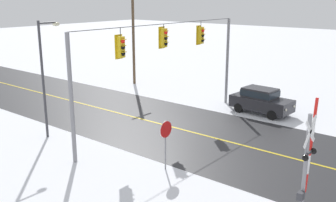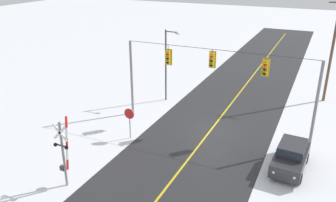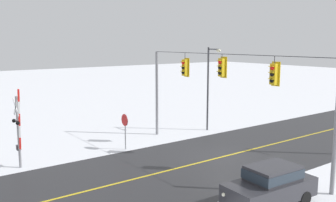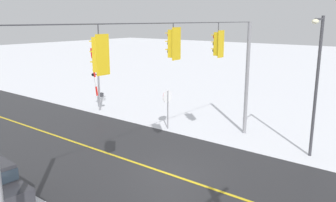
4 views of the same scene
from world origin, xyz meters
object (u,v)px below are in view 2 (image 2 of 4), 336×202
stop_sign (129,117)px  railroad_crossing (63,151)px  parked_car_charcoal (291,155)px  utility_pole (332,49)px  streetlamp_near (168,59)px

stop_sign → railroad_crossing: railroad_crossing is taller
parked_car_charcoal → railroad_crossing: bearing=-147.7°
railroad_crossing → utility_pole: bearing=57.9°
parked_car_charcoal → streetlamp_near: (-11.68, 7.26, 2.96)m
streetlamp_near → railroad_crossing: bearing=-88.7°
streetlamp_near → parked_car_charcoal: bearing=-31.9°
stop_sign → streetlamp_near: size_ratio=0.36×
stop_sign → railroad_crossing: bearing=-93.0°
railroad_crossing → parked_car_charcoal: (11.36, 7.19, -1.30)m
railroad_crossing → streetlamp_near: size_ratio=0.68×
stop_sign → utility_pole: 18.92m
railroad_crossing → parked_car_charcoal: railroad_crossing is taller
parked_car_charcoal → streetlamp_near: bearing=148.1°
stop_sign → parked_car_charcoal: stop_sign is taller
railroad_crossing → streetlamp_near: (-0.32, 14.45, 1.66)m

